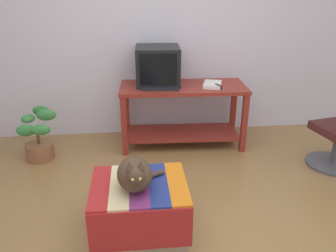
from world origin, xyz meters
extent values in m
plane|color=olive|center=(0.00, 0.00, 0.00)|extent=(14.00, 14.00, 0.00)
cube|color=silver|center=(0.00, 2.05, 1.30)|extent=(8.00, 0.10, 2.60)
cube|color=maroon|center=(-0.45, 1.38, 0.34)|extent=(0.06, 0.06, 0.67)
cube|color=maroon|center=(0.87, 1.32, 0.34)|extent=(0.06, 0.06, 0.67)
cube|color=maroon|center=(0.89, 1.82, 0.34)|extent=(0.06, 0.06, 0.67)
cube|color=maroon|center=(-0.43, 1.88, 0.34)|extent=(0.06, 0.06, 0.67)
cube|color=maroon|center=(0.22, 1.60, 0.13)|extent=(1.31, 0.55, 0.02)
cube|color=maroon|center=(0.22, 1.60, 0.69)|extent=(1.42, 0.64, 0.04)
cube|color=black|center=(-0.05, 1.71, 0.72)|extent=(0.35, 0.34, 0.02)
cube|color=black|center=(-0.05, 1.71, 0.92)|extent=(0.50, 0.48, 0.42)
cube|color=black|center=(-0.06, 1.47, 0.93)|extent=(0.39, 0.03, 0.33)
cube|color=black|center=(-0.05, 1.48, 0.73)|extent=(0.41, 0.19, 0.02)
cube|color=white|center=(0.54, 1.54, 0.73)|extent=(0.26, 0.32, 0.04)
cube|color=tan|center=(-0.32, 0.11, 0.20)|extent=(0.67, 0.54, 0.40)
cube|color=#AD2323|center=(-0.32, -0.18, 0.24)|extent=(0.70, 0.01, 0.32)
cube|color=#AD2323|center=(-0.60, 0.11, 0.41)|extent=(0.14, 0.58, 0.02)
cube|color=beige|center=(-0.46, 0.11, 0.41)|extent=(0.14, 0.58, 0.02)
cube|color=#7A2D6B|center=(-0.32, 0.11, 0.41)|extent=(0.14, 0.58, 0.02)
cube|color=navy|center=(-0.18, 0.11, 0.41)|extent=(0.14, 0.58, 0.02)
cube|color=orange|center=(-0.04, 0.11, 0.41)|extent=(0.14, 0.58, 0.02)
ellipsoid|color=#473323|center=(-0.34, 0.07, 0.53)|extent=(0.27, 0.35, 0.22)
sphere|color=#473323|center=(-0.34, -0.05, 0.59)|extent=(0.14, 0.14, 0.14)
cylinder|color=#473323|center=(-0.24, 0.17, 0.44)|extent=(0.25, 0.16, 0.04)
cone|color=#473323|center=(-0.37, -0.05, 0.67)|extent=(0.05, 0.05, 0.06)
cone|color=#473323|center=(-0.30, -0.05, 0.67)|extent=(0.05, 0.05, 0.06)
sphere|color=#C6D151|center=(-0.36, -0.11, 0.60)|extent=(0.02, 0.02, 0.02)
sphere|color=#C6D151|center=(-0.31, -0.11, 0.60)|extent=(0.02, 0.02, 0.02)
cylinder|color=brown|center=(-1.37, 1.37, 0.09)|extent=(0.29, 0.29, 0.18)
cylinder|color=brown|center=(-1.37, 1.37, 0.24)|extent=(0.03, 0.03, 0.13)
ellipsoid|color=#38843D|center=(-1.25, 1.41, 0.49)|extent=(0.20, 0.08, 0.13)
ellipsoid|color=#2D7033|center=(-1.33, 1.47, 0.52)|extent=(0.16, 0.09, 0.10)
ellipsoid|color=#38843D|center=(-1.45, 1.43, 0.45)|extent=(0.14, 0.15, 0.08)
ellipsoid|color=#38843D|center=(-1.46, 1.33, 0.36)|extent=(0.20, 0.09, 0.13)
ellipsoid|color=#38843D|center=(-1.29, 1.25, 0.39)|extent=(0.20, 0.09, 0.12)
cylinder|color=#4C4C51|center=(1.72, 0.92, 0.01)|extent=(0.52, 0.52, 0.03)
cylinder|color=#4C4C51|center=(1.72, 0.92, 0.20)|extent=(0.05, 0.05, 0.34)
cube|color=black|center=(0.58, 1.45, 0.73)|extent=(0.07, 0.12, 0.04)
camera|label=1|loc=(-0.32, -1.95, 1.75)|focal=35.50mm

